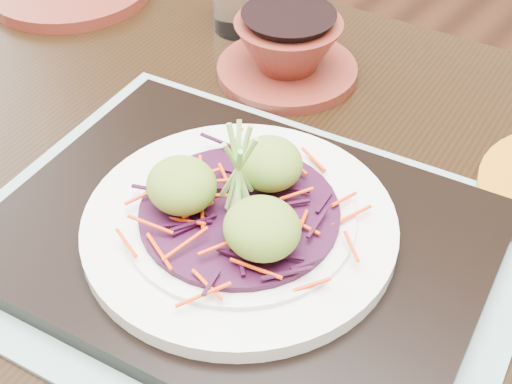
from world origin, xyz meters
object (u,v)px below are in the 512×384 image
Objects in this scene: serving_tray at (240,239)px; white_plate at (240,224)px; dining_table at (241,298)px; terracotta_bowl_set at (288,52)px.

white_plate reaches higher than serving_tray.
dining_table is 7.75× the size of terracotta_bowl_set.
white_plate is at bearing 30.54° from serving_tray.
white_plate is at bearing -56.76° from dining_table.
white_plate is at bearing -63.02° from terracotta_bowl_set.
white_plate reaches higher than dining_table.
dining_table is at bearing 129.00° from white_plate.
white_plate is 1.53× the size of terracotta_bowl_set.
dining_table is 0.11m from serving_tray.
white_plate is 0.25m from terracotta_bowl_set.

